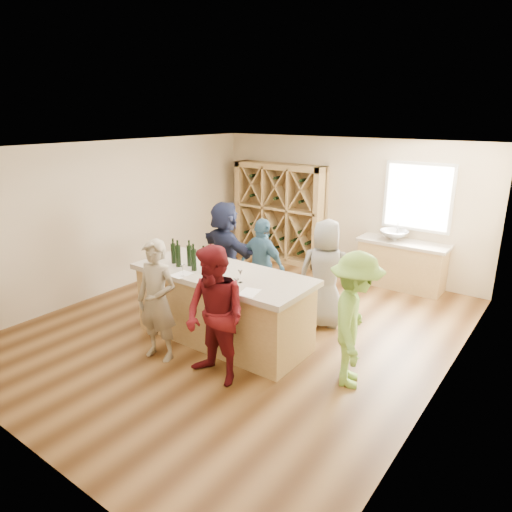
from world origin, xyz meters
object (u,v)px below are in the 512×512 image
Objects in this scene: wine_bottle_c at (190,256)px; person_near_right at (215,316)px; wine_bottle_b at (178,256)px; person_far_right at (325,274)px; wine_rack at (279,213)px; wine_bottle_d at (194,260)px; person_near_left at (157,301)px; wine_bottle_a at (174,253)px; wine_bottle_e at (204,261)px; person_far_left at (225,250)px; person_server at (354,320)px; person_far_mid at (262,266)px; tasting_counter_base at (223,308)px; wine_bottle_f at (210,268)px; sink at (394,235)px.

wine_bottle_c is 1.48m from person_near_right.
person_far_right is (1.65, 1.53, -0.38)m from wine_bottle_b.
wine_rack is at bearing 120.74° from person_near_right.
person_near_left is at bearing -90.67° from wine_bottle_d.
person_near_right is at bearing -27.43° from wine_bottle_b.
wine_bottle_e is at bearing -1.61° from wine_bottle_a.
wine_bottle_c is 0.18× the size of person_near_right.
person_near_left is at bearing 122.19° from person_far_left.
wine_bottle_e is at bearing 74.07° from person_server.
person_far_mid reaches higher than wine_bottle_b.
wine_bottle_d is 1.27m from person_near_right.
person_server is (2.05, 0.07, 0.36)m from tasting_counter_base.
person_near_left reaches higher than wine_bottle_e.
wine_rack reaches higher than wine_bottle_a.
person_near_right reaches higher than wine_bottle_a.
wine_bottle_a is 0.17× the size of person_far_left.
person_far_right is (1.54, 1.41, -0.37)m from wine_bottle_c.
person_far_mid is at bearing -61.99° from wine_rack.
wine_bottle_a and wine_bottle_e have the same top height.
wine_bottle_c is 0.99× the size of wine_bottle_d.
tasting_counter_base is at bearing 70.44° from person_server.
person_near_right reaches higher than wine_bottle_c.
wine_rack is 4.85m from person_near_left.
person_far_mid is at bearing 116.53° from person_near_right.
person_near_right is 1.03× the size of person_server.
tasting_counter_base is 0.79m from wine_bottle_f.
person_far_mid reaches higher than wine_bottle_c.
wine_bottle_f is (0.05, -0.30, 0.73)m from tasting_counter_base.
person_far_right is 1.91m from wine_bottle_f.
person_far_left is (-0.68, 1.51, -0.34)m from wine_bottle_d.
sink is 3.75m from person_server.
person_far_left reaches higher than wine_bottle_a.
wine_bottle_d is (-0.36, -0.20, 0.74)m from tasting_counter_base.
person_far_right is at bearing 48.49° from wine_bottle_d.
wine_rack is at bearing 106.14° from wine_bottle_d.
wine_bottle_b is at bearing -22.74° from wine_bottle_a.
person_server reaches higher than wine_bottle_c.
wine_bottle_a is at bearing -171.12° from tasting_counter_base.
sink is 3.28m from person_far_left.
person_far_mid is (0.06, 1.37, -0.43)m from wine_bottle_e.
tasting_counter_base is at bearing -107.66° from sink.
person_far_mid reaches higher than wine_bottle_f.
person_near_right is 1.70m from person_server.
wine_bottle_f is at bearing 139.58° from person_far_left.
wine_bottle_f is (0.42, 0.62, 0.38)m from person_near_left.
wine_bottle_b is 1.03× the size of wine_bottle_c.
person_far_right reaches higher than sink.
wine_bottle_a is 0.29m from wine_bottle_c.
wine_bottle_c reaches higher than tasting_counter_base.
wine_bottle_d is 2.06m from person_far_right.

